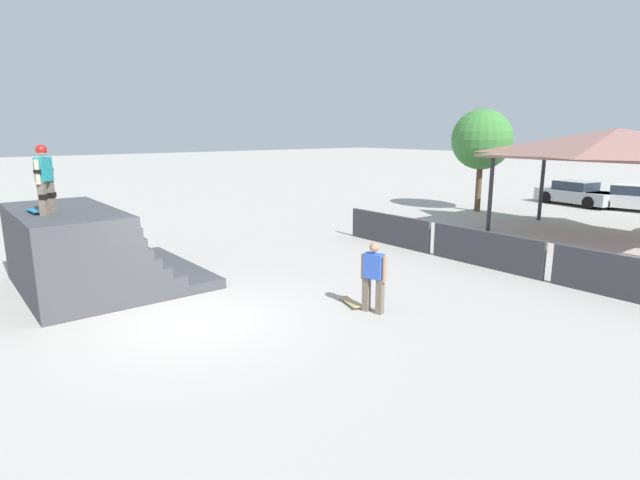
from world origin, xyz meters
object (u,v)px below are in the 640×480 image
Objects in this scene: skateboard_on_deck at (35,211)px; parked_car_white at (638,199)px; tree_beside_pavilion at (482,140)px; skater_on_deck at (44,175)px; parked_car_silver at (576,194)px; bystander_walking at (374,274)px; skateboard_on_ground at (351,302)px.

skateboard_on_deck is 0.17× the size of parked_car_white.
parked_car_white is (3.52, 25.54, -1.48)m from skateboard_on_deck.
parked_car_white is at bearing 52.10° from tree_beside_pavilion.
parked_car_silver is (0.33, 25.01, -2.31)m from skater_on_deck.
skater_on_deck is 1.87× the size of skateboard_on_deck.
bystander_walking is 1.03m from skateboard_on_ground.
skateboard_on_deck is at bearing -108.10° from skater_on_deck.
parked_car_white is (4.87, 6.25, -2.85)m from tree_beside_pavilion.
skateboard_on_deck is 0.17× the size of tree_beside_pavilion.
parked_car_white reaches higher than skateboard_on_ground.
skateboard_on_ground is at bearing -9.83° from bystander_walking.
skateboard_on_deck reaches higher than parked_car_silver.
skateboard_on_ground is at bearing -97.38° from parked_car_white.
skateboard_on_deck reaches higher than skateboard_on_ground.
bystander_walking is at bearing 84.75° from skater_on_deck.
skateboard_on_deck is at bearing -86.00° from tree_beside_pavilion.
skater_on_deck is at bearing 29.04° from bystander_walking.
parked_car_silver is at bearing 85.63° from skateboard_on_deck.
skater_on_deck is 0.92m from skateboard_on_deck.
skater_on_deck is at bearing -108.34° from parked_car_white.
tree_beside_pavilion is at bearing 131.90° from skateboard_on_ground.
skater_on_deck is at bearing 29.40° from skateboard_on_deck.
skateboard_on_deck is 7.80m from bystander_walking.
parked_car_silver is (0.68, 25.22, -1.48)m from skateboard_on_deck.
bystander_walking is at bearing 24.13° from skateboard_on_ground.
skateboard_on_deck is at bearing -109.04° from parked_car_white.
skater_on_deck is at bearing -80.78° from parked_car_silver.
parked_car_silver is at bearing 71.17° from tree_beside_pavilion.
tree_beside_pavilion is (-1.69, 19.07, 0.54)m from skater_on_deck.
skater_on_deck reaches higher than bystander_walking.
bystander_walking is 1.79× the size of skateboard_on_ground.
skateboard_on_deck reaches higher than parked_car_white.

